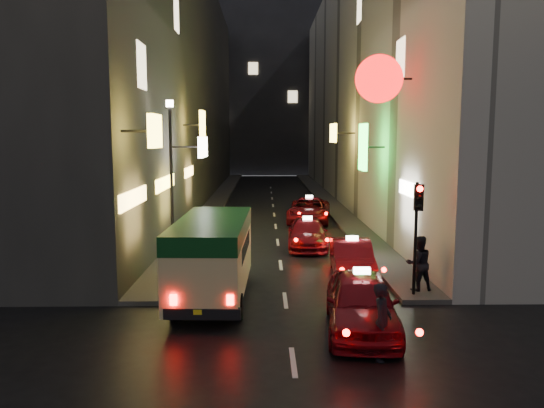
{
  "coord_description": "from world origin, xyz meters",
  "views": [
    {
      "loc": [
        -0.65,
        -7.31,
        5.03
      ],
      "look_at": [
        -0.34,
        13.0,
        2.42
      ],
      "focal_mm": 35.0,
      "sensor_mm": 36.0,
      "label": 1
    }
  ],
  "objects_px": {
    "minibus": "(212,249)",
    "pedestrian_crossing": "(382,317)",
    "taxi_near": "(361,298)",
    "traffic_light": "(418,214)",
    "lamp_post": "(171,171)"
  },
  "relations": [
    {
      "from": "minibus",
      "to": "pedestrian_crossing",
      "type": "height_order",
      "value": "minibus"
    },
    {
      "from": "taxi_near",
      "to": "pedestrian_crossing",
      "type": "relative_size",
      "value": 2.87
    },
    {
      "from": "pedestrian_crossing",
      "to": "traffic_light",
      "type": "xyz_separation_m",
      "value": [
        1.99,
        4.33,
        1.69
      ]
    },
    {
      "from": "minibus",
      "to": "pedestrian_crossing",
      "type": "distance_m",
      "value": 6.24
    },
    {
      "from": "minibus",
      "to": "lamp_post",
      "type": "height_order",
      "value": "lamp_post"
    },
    {
      "from": "minibus",
      "to": "taxi_near",
      "type": "bearing_deg",
      "value": -33.91
    },
    {
      "from": "traffic_light",
      "to": "lamp_post",
      "type": "bearing_deg",
      "value": 151.09
    },
    {
      "from": "taxi_near",
      "to": "lamp_post",
      "type": "height_order",
      "value": "lamp_post"
    },
    {
      "from": "taxi_near",
      "to": "pedestrian_crossing",
      "type": "bearing_deg",
      "value": -85.39
    },
    {
      "from": "minibus",
      "to": "taxi_near",
      "type": "xyz_separation_m",
      "value": [
        4.1,
        -2.76,
        -0.71
      ]
    },
    {
      "from": "taxi_near",
      "to": "lamp_post",
      "type": "distance_m",
      "value": 9.74
    },
    {
      "from": "minibus",
      "to": "traffic_light",
      "type": "xyz_separation_m",
      "value": [
        6.24,
        -0.21,
        1.1
      ]
    },
    {
      "from": "pedestrian_crossing",
      "to": "traffic_light",
      "type": "relative_size",
      "value": 0.57
    },
    {
      "from": "minibus",
      "to": "lamp_post",
      "type": "xyz_separation_m",
      "value": [
        -1.96,
        4.32,
        2.14
      ]
    },
    {
      "from": "traffic_light",
      "to": "lamp_post",
      "type": "xyz_separation_m",
      "value": [
        -8.2,
        4.53,
        1.04
      ]
    }
  ]
}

